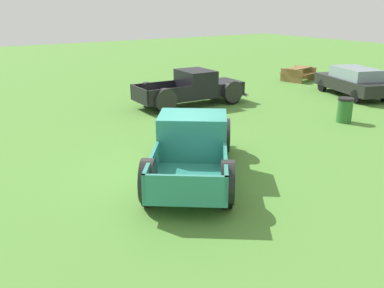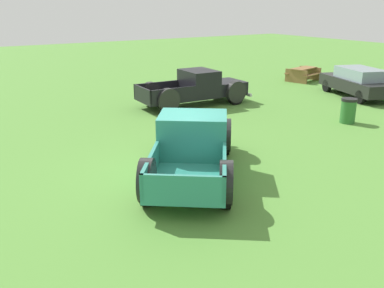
{
  "view_description": "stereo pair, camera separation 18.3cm",
  "coord_description": "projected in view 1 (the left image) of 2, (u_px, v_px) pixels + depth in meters",
  "views": [
    {
      "loc": [
        9.15,
        -5.6,
        4.36
      ],
      "look_at": [
        0.51,
        0.07,
        0.9
      ],
      "focal_mm": 39.39,
      "sensor_mm": 36.0,
      "label": 1
    },
    {
      "loc": [
        9.25,
        -5.45,
        4.36
      ],
      "look_at": [
        0.51,
        0.07,
        0.9
      ],
      "focal_mm": 39.39,
      "sensor_mm": 36.0,
      "label": 2
    }
  ],
  "objects": [
    {
      "name": "picnic_table",
      "position": [
        298.0,
        72.0,
        24.84
      ],
      "size": [
        1.88,
        2.11,
        0.78
      ],
      "color": "olive",
      "rests_on": "ground_plane"
    },
    {
      "name": "trash_can",
      "position": [
        345.0,
        110.0,
        16.14
      ],
      "size": [
        0.59,
        0.59,
        0.95
      ],
      "color": "#2D6B2D",
      "rests_on": "ground_plane"
    },
    {
      "name": "pickup_truck_behind_left",
      "position": [
        197.0,
        88.0,
        18.93
      ],
      "size": [
        2.15,
        5.15,
        1.55
      ],
      "color": "black",
      "rests_on": "ground_plane"
    },
    {
      "name": "pickup_truck_foreground",
      "position": [
        193.0,
        144.0,
        11.31
      ],
      "size": [
        5.34,
        4.62,
        1.61
      ],
      "color": "#2D8475",
      "rests_on": "ground_plane"
    },
    {
      "name": "ground_plane",
      "position": [
        180.0,
        171.0,
        11.55
      ],
      "size": [
        80.0,
        80.0,
        0.0
      ],
      "primitive_type": "plane",
      "color": "#548C38"
    },
    {
      "name": "sedan_distant_b",
      "position": [
        353.0,
        81.0,
        20.6
      ],
      "size": [
        4.56,
        2.98,
        1.41
      ],
      "color": "black",
      "rests_on": "ground_plane"
    }
  ]
}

